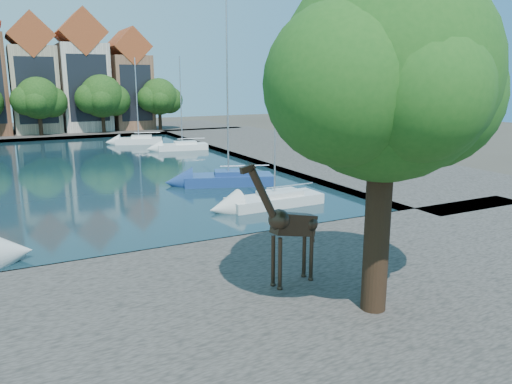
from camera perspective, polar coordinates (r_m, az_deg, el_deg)
ground at (r=22.10m, az=-18.65°, el=-8.40°), size 160.00×160.00×0.00m
water_basin at (r=45.27m, az=-23.30°, el=1.96°), size 38.00×50.00×0.08m
near_quay at (r=15.69m, az=-14.66°, el=-16.16°), size 50.00×14.00×0.50m
far_quay at (r=76.95m, az=-25.07°, el=6.03°), size 60.00×16.00×0.50m
right_quay at (r=52.94m, az=4.76°, el=4.63°), size 14.00×52.00×0.50m
plane_tree at (r=15.42m, az=14.92°, el=12.13°), size 8.32×6.40×10.62m
townhouse_east_inner at (r=76.66m, az=-24.09°, el=11.72°), size 5.94×9.18×15.79m
townhouse_east_mid at (r=77.33m, az=-19.21°, el=12.39°), size 6.43×9.18×16.65m
townhouse_east_end at (r=78.53m, az=-14.36°, el=11.96°), size 5.44×9.18×14.43m
far_tree_mid_east at (r=71.24m, az=-23.55°, el=9.67°), size 7.02×5.40×7.52m
far_tree_east at (r=72.21m, az=-17.13°, el=10.27°), size 7.54×5.80×7.84m
far_tree_far_east at (r=74.04m, az=-10.93°, el=10.52°), size 6.76×5.20×7.36m
giraffe_statue at (r=17.60m, az=3.74°, el=-3.73°), size 3.19×0.79×4.56m
sailboat_right_a at (r=30.82m, az=2.13°, el=-0.70°), size 6.07×2.25×7.88m
sailboat_right_b at (r=36.92m, az=-3.17°, el=1.77°), size 6.85×4.27×13.09m
sailboat_right_c at (r=55.82m, az=-8.42°, el=5.32°), size 5.67×2.74×10.01m
sailboat_right_d at (r=61.92m, az=-13.24°, el=5.90°), size 5.74×3.45×10.09m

